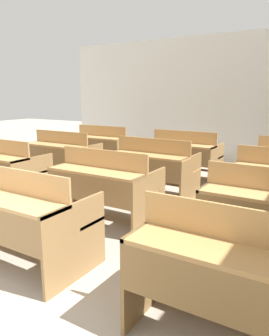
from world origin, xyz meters
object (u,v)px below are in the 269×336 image
bench_second_left (3,168)px  bench_back_left (103,146)px  bench_front_center (22,216)px  bench_back_center (184,154)px  bench_second_center (105,185)px  bench_third_center (153,167)px  bench_third_left (62,155)px  bench_front_right (233,273)px

bench_second_left → bench_back_left: same height
bench_front_center → bench_back_center: 3.70m
bench_front_center → bench_back_left: same height
bench_second_center → bench_third_center: size_ratio=1.00×
bench_second_center → bench_back_center: same height
bench_third_center → bench_back_center: bearing=90.5°
bench_back_left → bench_third_center: bearing=-33.4°
bench_back_center → bench_second_left: bearing=-127.3°
bench_second_center → bench_back_left: (-1.90, 2.50, 0.00)m
bench_front_center → bench_third_left: same height
bench_back_left → bench_back_center: bearing=-1.0°
bench_front_right → bench_third_left: size_ratio=1.00×
bench_front_right → bench_back_center: size_ratio=1.00×
bench_front_right → bench_second_center: (-1.89, 1.23, 0.00)m
bench_front_right → bench_second_center: same height
bench_second_left → bench_second_center: size_ratio=1.00×
bench_second_left → bench_second_center: 1.89m
bench_second_left → bench_third_left: (0.01, 1.27, 0.00)m
bench_third_center → bench_back_left: bearing=146.6°
bench_third_center → bench_back_left: same height
bench_second_left → bench_back_center: same height
bench_front_center → bench_front_right: bearing=0.3°
bench_second_left → bench_third_left: 1.27m
bench_front_center → bench_second_left: bearing=147.0°
bench_second_center → bench_third_center: same height
bench_second_left → bench_front_right: bearing=-17.7°
bench_front_right → bench_second_left: size_ratio=1.00×
bench_front_right → bench_back_left: 5.31m
bench_front_center → bench_third_center: size_ratio=1.00×
bench_second_center → bench_back_center: bearing=89.9°
bench_second_center → bench_back_left: 3.14m
bench_third_left → bench_third_center: 1.90m
bench_front_center → bench_second_left: 2.23m
bench_second_left → bench_third_center: 2.28m
bench_third_center → bench_front_right: bearing=-52.6°
bench_third_left → bench_second_center: bearing=-33.5°
bench_third_center → bench_back_left: size_ratio=1.00×
bench_third_center → bench_back_left: (-1.92, 1.26, 0.00)m
bench_second_left → bench_second_center: same height
bench_second_left → bench_third_center: size_ratio=1.00×
bench_front_center → bench_third_left: 3.10m
bench_second_center → bench_back_center: size_ratio=1.00×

